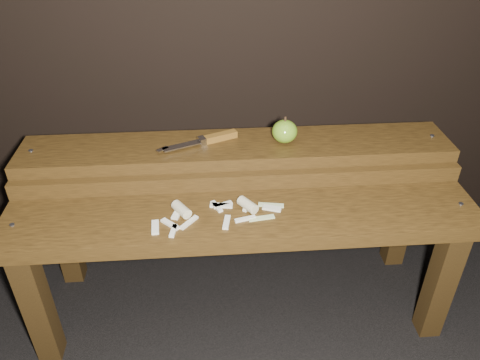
{
  "coord_description": "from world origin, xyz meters",
  "views": [
    {
      "loc": [
        -0.08,
        -0.97,
        1.13
      ],
      "look_at": [
        0.0,
        0.06,
        0.45
      ],
      "focal_mm": 35.0,
      "sensor_mm": 36.0,
      "label": 1
    }
  ],
  "objects": [
    {
      "name": "knife",
      "position": [
        -0.07,
        0.18,
        0.51
      ],
      "size": [
        0.23,
        0.11,
        0.02
      ],
      "color": "brown",
      "rests_on": "bench_rear_tier"
    },
    {
      "name": "apple",
      "position": [
        0.13,
        0.17,
        0.53
      ],
      "size": [
        0.07,
        0.07,
        0.08
      ],
      "color": "olive",
      "rests_on": "bench_rear_tier"
    },
    {
      "name": "bench_rear_tier",
      "position": [
        0.0,
        0.17,
        0.41
      ],
      "size": [
        1.2,
        0.21,
        0.5
      ],
      "color": "black",
      "rests_on": "ground"
    },
    {
      "name": "apple_scraps",
      "position": [
        -0.07,
        -0.04,
        0.43
      ],
      "size": [
        0.33,
        0.14,
        0.03
      ],
      "color": "beige",
      "rests_on": "bench_front_tier"
    },
    {
      "name": "ground",
      "position": [
        0.0,
        0.0,
        0.0
      ],
      "size": [
        60.0,
        60.0,
        0.0
      ],
      "primitive_type": "plane",
      "color": "black"
    },
    {
      "name": "bench_front_tier",
      "position": [
        0.0,
        -0.06,
        0.35
      ],
      "size": [
        1.2,
        0.2,
        0.42
      ],
      "color": "black",
      "rests_on": "ground"
    }
  ]
}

